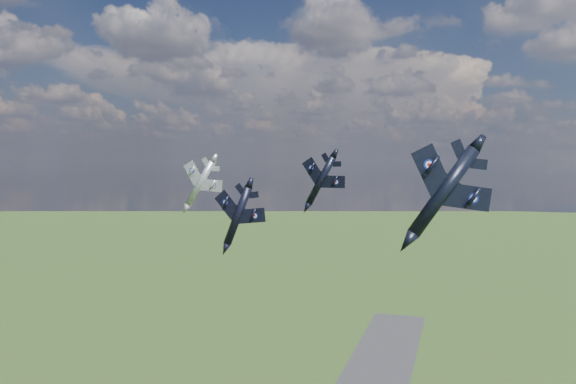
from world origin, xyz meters
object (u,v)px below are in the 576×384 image
(jet_right_navy, at_px, (444,192))
(jet_left_silver, at_px, (200,183))
(jet_lead_navy, at_px, (238,216))
(jet_high_navy, at_px, (321,180))

(jet_right_navy, xyz_separation_m, jet_left_silver, (-43.30, 24.89, -0.41))
(jet_lead_navy, height_order, jet_high_navy, jet_high_navy)
(jet_lead_navy, relative_size, jet_left_silver, 1.03)
(jet_lead_navy, distance_m, jet_high_navy, 17.49)
(jet_lead_navy, xyz_separation_m, jet_high_navy, (9.87, 13.50, 5.12))
(jet_right_navy, distance_m, jet_high_navy, 33.77)
(jet_lead_navy, relative_size, jet_high_navy, 1.04)
(jet_right_navy, height_order, jet_high_navy, jet_right_navy)
(jet_right_navy, bearing_deg, jet_lead_navy, 135.31)
(jet_high_navy, bearing_deg, jet_lead_navy, -122.05)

